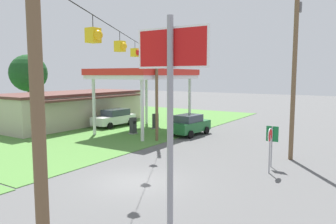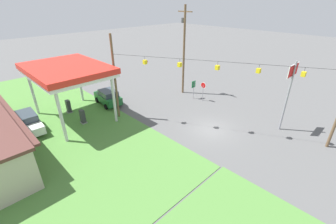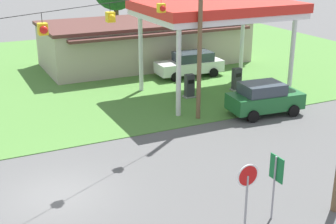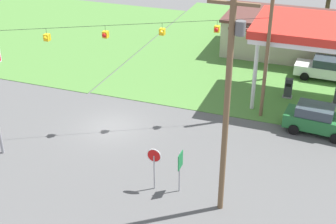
% 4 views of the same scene
% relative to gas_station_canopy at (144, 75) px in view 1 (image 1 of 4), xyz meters
% --- Properties ---
extents(ground_plane, '(160.00, 160.00, 0.00)m').
position_rel_gas_station_canopy_xyz_m(ground_plane, '(-12.13, -8.56, -5.36)').
color(ground_plane, '#565656').
extents(grass_verge_station_corner, '(36.00, 28.00, 0.04)m').
position_rel_gas_station_canopy_xyz_m(grass_verge_station_corner, '(2.00, 9.60, -5.34)').
color(grass_verge_station_corner, '#4C7F38').
rests_on(grass_verge_station_corner, ground).
extents(gas_station_canopy, '(9.22, 6.78, 5.88)m').
position_rel_gas_station_canopy_xyz_m(gas_station_canopy, '(0.00, 0.00, 0.00)').
color(gas_station_canopy, silver).
rests_on(gas_station_canopy, ground).
extents(gas_station_store, '(16.29, 7.60, 3.50)m').
position_rel_gas_station_canopy_xyz_m(gas_station_store, '(-0.63, 9.58, -3.59)').
color(gas_station_store, '#B2A893').
rests_on(gas_station_store, ground).
extents(fuel_pump_near, '(0.71, 0.56, 1.52)m').
position_rel_gas_station_canopy_xyz_m(fuel_pump_near, '(-1.76, -0.00, -4.64)').
color(fuel_pump_near, gray).
rests_on(fuel_pump_near, ground).
extents(fuel_pump_far, '(0.71, 0.56, 1.52)m').
position_rel_gas_station_canopy_xyz_m(fuel_pump_far, '(1.76, -0.00, -4.64)').
color(fuel_pump_far, gray).
rests_on(fuel_pump_far, ground).
extents(car_at_pumps_front, '(4.34, 2.39, 1.85)m').
position_rel_gas_station_canopy_xyz_m(car_at_pumps_front, '(0.61, -4.51, -4.40)').
color(car_at_pumps_front, '#1E602D').
rests_on(car_at_pumps_front, ground).
extents(car_at_pumps_rear, '(4.95, 2.25, 1.79)m').
position_rel_gas_station_canopy_xyz_m(car_at_pumps_rear, '(0.73, 4.51, -4.43)').
color(car_at_pumps_rear, white).
rests_on(car_at_pumps_rear, ground).
extents(stop_sign_roadside, '(0.80, 0.08, 2.50)m').
position_rel_gas_station_canopy_xyz_m(stop_sign_roadside, '(-7.01, -13.73, -3.54)').
color(stop_sign_roadside, '#99999E').
rests_on(stop_sign_roadside, ground).
extents(stop_sign_overhead, '(0.22, 2.30, 6.98)m').
position_rel_gas_station_canopy_xyz_m(stop_sign_overhead, '(-16.86, -13.61, -0.35)').
color(stop_sign_overhead, gray).
rests_on(stop_sign_overhead, ground).
extents(route_sign, '(0.10, 0.70, 2.40)m').
position_rel_gas_station_canopy_xyz_m(route_sign, '(-5.66, -13.48, -3.65)').
color(route_sign, gray).
rests_on(route_sign, ground).
extents(utility_pole_main, '(2.20, 0.44, 11.28)m').
position_rel_gas_station_canopy_xyz_m(utility_pole_main, '(-3.26, -14.05, 0.91)').
color(utility_pole_main, brown).
rests_on(utility_pole_main, ground).
extents(signal_span_gantry, '(18.26, 10.24, 8.93)m').
position_rel_gas_station_canopy_xyz_m(signal_span_gantry, '(-12.13, -8.57, -0.42)').
color(signal_span_gantry, brown).
rests_on(signal_span_gantry, ground).
extents(tree_behind_station, '(4.48, 4.48, 7.82)m').
position_rel_gas_station_canopy_xyz_m(tree_behind_station, '(-0.27, 17.37, 0.19)').
color(tree_behind_station, '#4C3828').
rests_on(tree_behind_station, ground).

